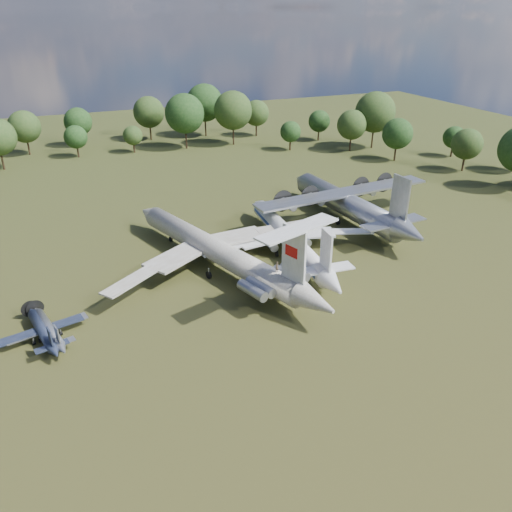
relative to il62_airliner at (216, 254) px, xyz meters
name	(u,v)px	position (x,y,z in m)	size (l,w,h in m)	color
ground	(194,284)	(-4.83, -3.68, -2.53)	(300.00, 300.00, 0.00)	#1C3712
il62_airliner	(216,254)	(0.00, 0.00, 0.00)	(39.61, 51.50, 5.05)	#BCBCB7
tu104_jet	(289,241)	(13.30, 0.85, -0.45)	(31.18, 41.58, 4.16)	silver
an12_transport	(347,207)	(30.09, 9.51, 0.28)	(38.10, 42.59, 5.60)	#929499
small_prop_west	(43,333)	(-26.38, -10.12, -1.49)	(10.34, 14.10, 2.07)	black
small_prop_northwest	(49,331)	(-25.68, -9.95, -1.52)	(10.08, 13.75, 2.02)	#95989C
person_on_il62	(277,267)	(4.49, -13.41, 3.32)	(0.58, 0.38, 1.59)	olive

